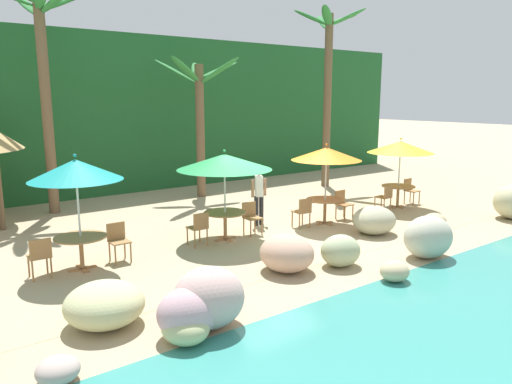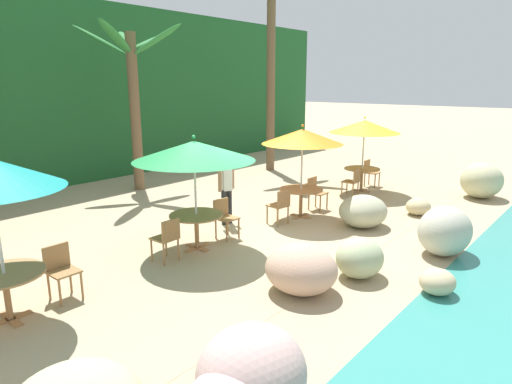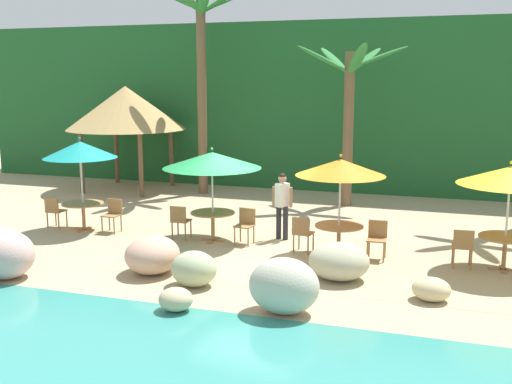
% 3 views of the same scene
% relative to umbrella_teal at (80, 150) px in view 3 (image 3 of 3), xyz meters
% --- Properties ---
extents(ground_plane, '(120.00, 120.00, 0.00)m').
position_rel_umbrella_teal_xyz_m(ground_plane, '(4.83, -0.25, -2.17)').
color(ground_plane, tan).
extents(terrace_deck, '(18.00, 5.20, 0.01)m').
position_rel_umbrella_teal_xyz_m(terrace_deck, '(4.83, -0.25, -2.17)').
color(terrace_deck, tan).
rests_on(terrace_deck, ground).
extents(foliage_backdrop, '(28.00, 2.40, 6.00)m').
position_rel_umbrella_teal_xyz_m(foliage_backdrop, '(4.83, 8.75, 0.83)').
color(foliage_backdrop, '#1E5628').
rests_on(foliage_backdrop, ground).
extents(rock_seawall, '(16.05, 3.38, 1.05)m').
position_rel_umbrella_teal_xyz_m(rock_seawall, '(3.62, -3.24, -1.76)').
color(rock_seawall, '#C0C389').
rests_on(rock_seawall, ground).
extents(umbrella_teal, '(1.92, 1.92, 2.50)m').
position_rel_umbrella_teal_xyz_m(umbrella_teal, '(0.00, 0.00, 0.00)').
color(umbrella_teal, silver).
rests_on(umbrella_teal, ground).
extents(dining_table_teal, '(1.10, 1.10, 0.74)m').
position_rel_umbrella_teal_xyz_m(dining_table_teal, '(0.00, -0.00, -1.55)').
color(dining_table_teal, '#A37547').
rests_on(dining_table_teal, ground).
extents(chair_teal_seaward, '(0.42, 0.43, 0.87)m').
position_rel_umbrella_teal_xyz_m(chair_teal_seaward, '(0.85, 0.09, -1.66)').
color(chair_teal_seaward, '#9E7042').
rests_on(chair_teal_seaward, ground).
extents(chair_teal_inland, '(0.42, 0.43, 0.87)m').
position_rel_umbrella_teal_xyz_m(chair_teal_inland, '(-0.85, -0.08, -1.66)').
color(chair_teal_inland, '#9E7042').
rests_on(chair_teal_inland, ground).
extents(umbrella_green, '(2.43, 2.43, 2.36)m').
position_rel_umbrella_teal_xyz_m(umbrella_green, '(3.71, 0.05, -0.13)').
color(umbrella_green, silver).
rests_on(umbrella_green, ground).
extents(dining_table_green, '(1.10, 1.10, 0.74)m').
position_rel_umbrella_teal_xyz_m(dining_table_green, '(3.71, 0.05, -1.55)').
color(dining_table_green, '#A37547').
rests_on(dining_table_green, ground).
extents(chair_green_seaward, '(0.45, 0.46, 0.87)m').
position_rel_umbrella_teal_xyz_m(chair_green_seaward, '(4.56, 0.08, -1.66)').
color(chair_green_seaward, '#9E7042').
rests_on(chair_green_seaward, ground).
extents(chair_green_inland, '(0.43, 0.44, 0.87)m').
position_rel_umbrella_teal_xyz_m(chair_green_inland, '(2.86, -0.06, -1.66)').
color(chair_green_inland, '#9E7042').
rests_on(chair_green_inland, ground).
extents(umbrella_orange, '(2.02, 2.02, 2.36)m').
position_rel_umbrella_teal_xyz_m(umbrella_orange, '(6.94, -0.32, -0.11)').
color(umbrella_orange, silver).
rests_on(umbrella_orange, ground).
extents(dining_table_orange, '(1.10, 1.10, 0.74)m').
position_rel_umbrella_teal_xyz_m(dining_table_orange, '(6.94, -0.32, -1.55)').
color(dining_table_orange, '#A37547').
rests_on(dining_table_orange, ground).
extents(chair_orange_seaward, '(0.43, 0.44, 0.87)m').
position_rel_umbrella_teal_xyz_m(chair_orange_seaward, '(7.79, -0.21, -1.66)').
color(chair_orange_seaward, '#9E7042').
rests_on(chair_orange_seaward, ground).
extents(chair_orange_inland, '(0.47, 0.47, 0.87)m').
position_rel_umbrella_teal_xyz_m(chair_orange_inland, '(6.09, -0.31, -1.66)').
color(chair_orange_inland, '#9E7042').
rests_on(chair_orange_inland, ground).
extents(umbrella_yellow, '(2.15, 2.15, 2.34)m').
position_rel_umbrella_teal_xyz_m(umbrella_yellow, '(10.45, -0.22, -0.13)').
color(umbrella_yellow, silver).
rests_on(umbrella_yellow, ground).
extents(dining_table_yellow, '(1.10, 1.10, 0.74)m').
position_rel_umbrella_teal_xyz_m(dining_table_yellow, '(10.45, -0.22, -1.55)').
color(dining_table_yellow, '#A37547').
rests_on(dining_table_yellow, ground).
extents(chair_yellow_inland, '(0.45, 0.46, 0.87)m').
position_rel_umbrella_teal_xyz_m(chair_yellow_inland, '(9.61, -0.37, -1.66)').
color(chair_yellow_inland, '#9E7042').
rests_on(chair_yellow_inland, ground).
extents(palm_tree_nearest, '(3.05, 3.06, 6.93)m').
position_rel_umbrella_teal_xyz_m(palm_tree_nearest, '(0.97, 5.86, 2.50)').
color(palm_tree_nearest, brown).
rests_on(palm_tree_nearest, ground).
extents(palm_tree_second, '(3.34, 3.26, 5.05)m').
position_rel_umbrella_teal_xyz_m(palm_tree_second, '(6.15, 5.41, 1.20)').
color(palm_tree_second, brown).
rests_on(palm_tree_second, ground).
extents(palapa_hut, '(4.27, 4.27, 3.74)m').
position_rel_umbrella_teal_xyz_m(palapa_hut, '(-1.94, 5.75, 0.79)').
color(palapa_hut, brown).
rests_on(palapa_hut, ground).
extents(waiter_in_white, '(0.52, 0.39, 1.70)m').
position_rel_umbrella_teal_xyz_m(waiter_in_white, '(5.31, 0.72, -1.18)').
color(waiter_in_white, '#232328').
rests_on(waiter_in_white, ground).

